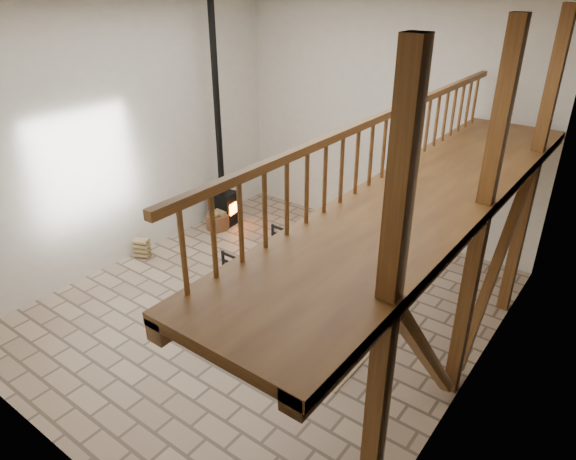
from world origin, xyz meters
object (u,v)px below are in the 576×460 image
Objects in this scene: dining_table at (301,295)px; log_basket at (218,220)px; wood_stove at (221,178)px; log_stack at (142,248)px.

dining_table reaches higher than log_basket.
log_basket is at bearing 157.06° from dining_table.
dining_table is 4.18m from wood_stove.
log_stack is at bearing -102.90° from wood_stove.
wood_stove is at bearing 84.84° from log_stack.
log_stack is (-0.20, -2.26, -0.93)m from wood_stove.
dining_table is at bearing -35.54° from wood_stove.
wood_stove is at bearing 153.70° from dining_table.
log_stack is at bearing -98.84° from log_basket.
log_basket is at bearing 81.16° from log_stack.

